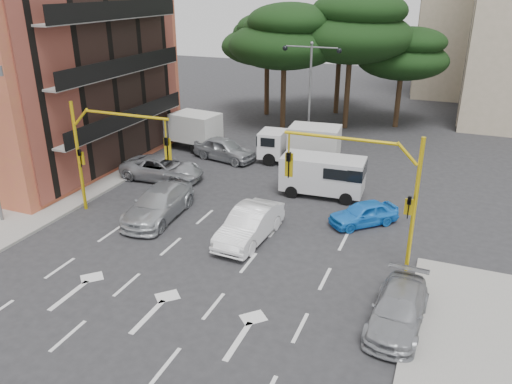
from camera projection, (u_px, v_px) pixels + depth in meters
ground at (208, 254)px, 22.94m from camera, size 120.00×120.00×0.00m
median_strip at (307, 152)px, 36.61m from camera, size 1.40×6.00×0.15m
apartment_orange at (19, 59)px, 33.32m from camera, size 15.19×16.15×13.70m
apartment_beige_far at (503, 16)px, 52.92m from camera, size 16.20×12.15×16.70m
pine_left_near at (285, 36)px, 40.15m from camera, size 9.15×9.15×10.23m
pine_center at (352, 27)px, 39.88m from camera, size 9.98×9.98×11.16m
pine_left_far at (268, 39)px, 44.88m from camera, size 8.32×8.32×9.30m
pine_right at (404, 53)px, 41.02m from camera, size 7.49×7.49×8.37m
pine_back at (341, 30)px, 45.11m from camera, size 9.15×9.15×10.23m
signal_mast_right at (372, 181)px, 20.81m from camera, size 5.79×0.37×6.00m
signal_mast_left at (104, 145)px, 25.48m from camera, size 5.79×0.37×6.00m
street_lamp_center at (310, 79)px, 34.54m from camera, size 4.16×0.36×7.77m
car_white_hatch at (250, 225)px, 23.99m from camera, size 1.98×4.95×1.60m
car_blue_compact at (364, 213)px, 25.58m from camera, size 3.65×3.55×1.24m
car_silver_wagon at (159, 204)px, 26.31m from camera, size 2.58×5.56×1.57m
car_silver_cross_a at (162, 168)px, 31.49m from camera, size 5.38×2.68×1.46m
car_silver_cross_b at (225, 149)px, 34.98m from camera, size 4.94×2.82×1.58m
car_silver_parked at (398, 310)px, 17.98m from camera, size 2.05×4.58×1.30m
van_white at (323, 176)px, 28.99m from camera, size 4.85×2.40×2.37m
box_truck_a at (185, 130)px, 37.49m from camera, size 5.81×3.09×2.72m
box_truck_b at (300, 145)px, 34.00m from camera, size 5.71×2.79×2.72m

